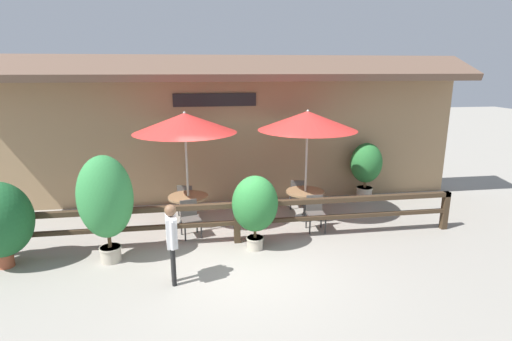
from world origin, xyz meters
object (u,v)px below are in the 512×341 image
dining_table_near (188,202)px  patio_umbrella_middle (308,121)px  dining_table_middle (305,196)px  potted_plant_corner_fern (366,165)px  patio_umbrella_near (185,123)px  potted_plant_broad_leaf (105,199)px  chair_near_streetside (190,217)px  chair_middle_streetside (315,211)px  potted_plant_entrance_palm (255,205)px  pedestrian (172,234)px  chair_middle_wallside (297,192)px  chair_near_wallside (186,198)px

dining_table_near → patio_umbrella_middle: patio_umbrella_middle is taller
dining_table_middle → potted_plant_corner_fern: potted_plant_corner_fern is taller
patio_umbrella_middle → dining_table_middle: 1.98m
patio_umbrella_near → dining_table_near: size_ratio=2.88×
potted_plant_broad_leaf → dining_table_middle: bearing=20.6°
chair_near_streetside → chair_middle_streetside: bearing=-16.8°
patio_umbrella_near → potted_plant_entrance_palm: size_ratio=1.73×
pedestrian → patio_umbrella_near: bearing=-11.1°
chair_near_streetside → chair_middle_streetside: size_ratio=1.00×
patio_umbrella_middle → potted_plant_entrance_palm: bearing=-134.4°
dining_table_near → dining_table_middle: 3.02m
dining_table_near → chair_middle_wallside: 3.11m
chair_near_streetside → chair_near_wallside: same height
potted_plant_corner_fern → patio_umbrella_middle: bearing=-150.0°
potted_plant_broad_leaf → chair_middle_streetside: bearing=11.4°
chair_near_wallside → potted_plant_corner_fern: (5.31, 0.52, 0.57)m
pedestrian → dining_table_near: bearing=-11.1°
patio_umbrella_middle → potted_plant_entrance_palm: patio_umbrella_middle is taller
dining_table_near → patio_umbrella_middle: bearing=-1.0°
pedestrian → chair_middle_streetside: bearing=-64.4°
chair_near_wallside → chair_near_streetside: bearing=107.6°
chair_near_wallside → chair_middle_streetside: bearing=166.9°
chair_middle_wallside → pedestrian: bearing=58.9°
chair_near_wallside → dining_table_middle: bearing=179.4°
potted_plant_entrance_palm → dining_table_middle: bearing=45.6°
potted_plant_entrance_palm → pedestrian: (-1.70, -1.22, -0.03)m
potted_plant_entrance_palm → potted_plant_broad_leaf: bearing=-177.8°
potted_plant_corner_fern → pedestrian: size_ratio=1.12×
chair_middle_streetside → potted_plant_broad_leaf: potted_plant_broad_leaf is taller
pedestrian → patio_umbrella_middle: bearing=-55.1°
patio_umbrella_middle → chair_middle_streetside: bearing=-87.1°
dining_table_near → chair_middle_streetside: 3.17m
chair_near_wallside → dining_table_middle: chair_near_wallside is taller
dining_table_middle → chair_near_streetside: bearing=-167.3°
dining_table_near → chair_near_streetside: size_ratio=1.16×
chair_near_streetside → pedestrian: bearing=-112.4°
chair_near_wallside → chair_middle_streetside: same height
potted_plant_corner_fern → pedestrian: (-5.50, -4.12, -0.06)m
potted_plant_entrance_palm → potted_plant_corner_fern: bearing=37.3°
patio_umbrella_near → chair_middle_streetside: (3.06, -0.84, -2.11)m
dining_table_near → potted_plant_entrance_palm: (1.44, -1.66, 0.41)m
potted_plant_broad_leaf → pedestrian: size_ratio=1.45×
chair_near_streetside → patio_umbrella_middle: patio_umbrella_middle is taller
patio_umbrella_middle → potted_plant_corner_fern: bearing=30.0°
potted_plant_entrance_palm → pedestrian: 2.09m
dining_table_middle → potted_plant_entrance_palm: bearing=-134.4°
chair_near_wallside → patio_umbrella_middle: bearing=179.4°
dining_table_near → chair_middle_wallside: bearing=13.8°
patio_umbrella_middle → chair_middle_streetside: size_ratio=3.35×
patio_umbrella_near → patio_umbrella_middle: (3.02, -0.05, 0.00)m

